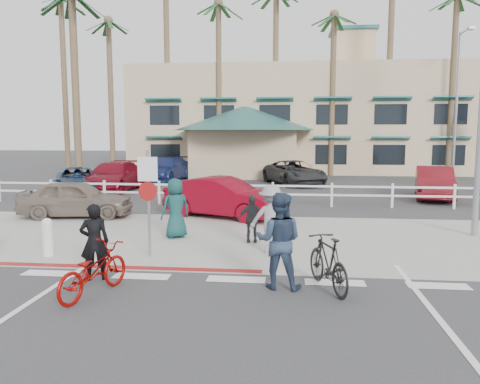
# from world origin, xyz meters

# --- Properties ---
(ground) EXTENTS (140.00, 140.00, 0.00)m
(ground) POSITION_xyz_m (0.00, 0.00, 0.00)
(ground) COLOR #333335
(bike_path) EXTENTS (12.00, 16.00, 0.01)m
(bike_path) POSITION_xyz_m (0.00, -2.00, 0.00)
(bike_path) COLOR #333335
(bike_path) RESTS_ON ground
(sidewalk_plaza) EXTENTS (22.00, 7.00, 0.01)m
(sidewalk_plaza) POSITION_xyz_m (0.00, 4.50, 0.01)
(sidewalk_plaza) COLOR gray
(sidewalk_plaza) RESTS_ON ground
(cross_street) EXTENTS (40.00, 5.00, 0.01)m
(cross_street) POSITION_xyz_m (0.00, 8.50, 0.00)
(cross_street) COLOR #333335
(cross_street) RESTS_ON ground
(parking_lot) EXTENTS (50.00, 16.00, 0.01)m
(parking_lot) POSITION_xyz_m (0.00, 18.00, 0.00)
(parking_lot) COLOR #333335
(parking_lot) RESTS_ON ground
(curb_red) EXTENTS (7.00, 0.25, 0.02)m
(curb_red) POSITION_xyz_m (-3.00, 1.20, 0.01)
(curb_red) COLOR maroon
(curb_red) RESTS_ON ground
(rail_fence) EXTENTS (29.40, 0.16, 1.00)m
(rail_fence) POSITION_xyz_m (0.50, 10.50, 0.50)
(rail_fence) COLOR silver
(rail_fence) RESTS_ON ground
(building) EXTENTS (28.00, 16.00, 11.30)m
(building) POSITION_xyz_m (2.00, 31.00, 5.65)
(building) COLOR #CCB18C
(building) RESTS_ON ground
(sign_post) EXTENTS (0.50, 0.10, 2.90)m
(sign_post) POSITION_xyz_m (-2.30, 2.20, 1.45)
(sign_post) COLOR gray
(sign_post) RESTS_ON ground
(bollard_0) EXTENTS (0.26, 0.26, 0.95)m
(bollard_0) POSITION_xyz_m (-4.80, 2.00, 0.47)
(bollard_0) COLOR silver
(bollard_0) RESTS_ON ground
(streetlight_1) EXTENTS (0.60, 2.00, 9.50)m
(streetlight_1) POSITION_xyz_m (12.00, 24.00, 4.75)
(streetlight_1) COLOR gray
(streetlight_1) RESTS_ON ground
(palm_0) EXTENTS (4.00, 4.00, 15.00)m
(palm_0) POSITION_xyz_m (-16.00, 26.00, 7.50)
(palm_0) COLOR #19411F
(palm_0) RESTS_ON ground
(palm_1) EXTENTS (4.00, 4.00, 13.00)m
(palm_1) POSITION_xyz_m (-12.00, 25.00, 6.50)
(palm_1) COLOR #19411F
(palm_1) RESTS_ON ground
(palm_2) EXTENTS (4.00, 4.00, 16.00)m
(palm_2) POSITION_xyz_m (-8.00, 26.00, 8.00)
(palm_2) COLOR #19411F
(palm_2) RESTS_ON ground
(palm_3) EXTENTS (4.00, 4.00, 14.00)m
(palm_3) POSITION_xyz_m (-4.00, 25.00, 7.00)
(palm_3) COLOR #19411F
(palm_3) RESTS_ON ground
(palm_4) EXTENTS (4.00, 4.00, 15.00)m
(palm_4) POSITION_xyz_m (0.00, 26.00, 7.50)
(palm_4) COLOR #19411F
(palm_4) RESTS_ON ground
(palm_5) EXTENTS (4.00, 4.00, 13.00)m
(palm_5) POSITION_xyz_m (4.00, 25.00, 6.50)
(palm_5) COLOR #19411F
(palm_5) RESTS_ON ground
(palm_6) EXTENTS (4.00, 4.00, 17.00)m
(palm_6) POSITION_xyz_m (8.00, 26.00, 8.50)
(palm_6) COLOR #19411F
(palm_6) RESTS_ON ground
(palm_7) EXTENTS (4.00, 4.00, 14.00)m
(palm_7) POSITION_xyz_m (12.00, 25.00, 7.00)
(palm_7) COLOR #19411F
(palm_7) RESTS_ON ground
(palm_10) EXTENTS (4.00, 4.00, 12.00)m
(palm_10) POSITION_xyz_m (-10.00, 15.00, 6.00)
(palm_10) COLOR #19411F
(palm_10) RESTS_ON ground
(bike_red) EXTENTS (1.15, 1.93, 0.96)m
(bike_red) POSITION_xyz_m (-2.53, -0.58, 0.48)
(bike_red) COLOR #8A0703
(bike_red) RESTS_ON ground
(rider_red) EXTENTS (0.68, 0.56, 1.59)m
(rider_red) POSITION_xyz_m (-2.87, 0.31, 0.80)
(rider_red) COLOR black
(rider_red) RESTS_ON ground
(bike_black) EXTENTS (1.06, 1.85, 1.07)m
(bike_black) POSITION_xyz_m (1.82, 0.21, 0.53)
(bike_black) COLOR black
(bike_black) RESTS_ON ground
(rider_black) EXTENTS (1.00, 0.82, 1.88)m
(rider_black) POSITION_xyz_m (0.88, 0.22, 0.94)
(rider_black) COLOR #26354D
(rider_black) RESTS_ON ground
(pedestrian_a) EXTENTS (1.17, 0.74, 1.73)m
(pedestrian_a) POSITION_xyz_m (0.63, 2.90, 0.86)
(pedestrian_a) COLOR gray
(pedestrian_a) RESTS_ON ground
(pedestrian_child) EXTENTS (0.78, 0.35, 1.32)m
(pedestrian_child) POSITION_xyz_m (0.07, 3.90, 0.66)
(pedestrian_child) COLOR #313136
(pedestrian_child) RESTS_ON ground
(pedestrian_b) EXTENTS (1.01, 0.94, 1.73)m
(pedestrian_b) POSITION_xyz_m (-2.17, 4.31, 0.86)
(pedestrian_b) COLOR #133C3D
(pedestrian_b) RESTS_ON ground
(car_white_sedan) EXTENTS (4.59, 3.07, 1.43)m
(car_white_sedan) POSITION_xyz_m (-1.26, 7.77, 0.72)
(car_white_sedan) COLOR maroon
(car_white_sedan) RESTS_ON ground
(car_red_compact) EXTENTS (4.13, 2.12, 1.34)m
(car_red_compact) POSITION_xyz_m (-6.52, 7.22, 0.67)
(car_red_compact) COLOR #726357
(car_red_compact) RESTS_ON ground
(lot_car_0) EXTENTS (3.86, 5.14, 1.30)m
(lot_car_0) POSITION_xyz_m (-9.44, 13.58, 0.65)
(lot_car_0) COLOR navy
(lot_car_0) RESTS_ON ground
(lot_car_1) EXTENTS (2.18, 5.29, 1.53)m
(lot_car_1) POSITION_xyz_m (-7.96, 14.53, 0.77)
(lot_car_1) COLOR maroon
(lot_car_1) RESTS_ON ground
(lot_car_3) EXTENTS (2.53, 4.72, 1.48)m
(lot_car_3) POSITION_xyz_m (7.72, 13.55, 0.74)
(lot_car_3) COLOR maroon
(lot_car_3) RESTS_ON ground
(lot_car_4) EXTENTS (2.76, 5.39, 1.50)m
(lot_car_4) POSITION_xyz_m (-6.67, 20.11, 0.75)
(lot_car_4) COLOR navy
(lot_car_4) RESTS_ON ground
(lot_car_5) EXTENTS (4.17, 5.57, 1.41)m
(lot_car_5) POSITION_xyz_m (1.36, 18.89, 0.70)
(lot_car_5) COLOR #27272B
(lot_car_5) RESTS_ON ground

